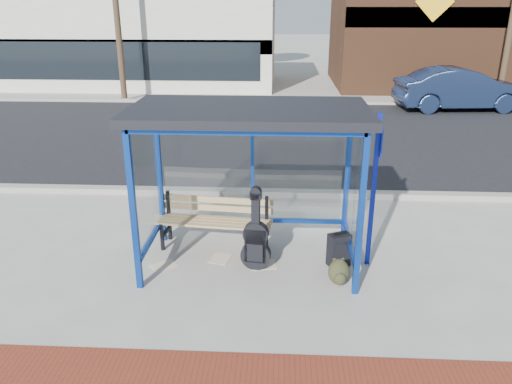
# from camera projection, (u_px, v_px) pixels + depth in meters

# --- Properties ---
(ground) EXTENTS (120.00, 120.00, 0.00)m
(ground) POSITION_uv_depth(u_px,v_px,m) (250.00, 263.00, 7.66)
(ground) COLOR #B2ADA0
(ground) RESTS_ON ground
(brick_paver_strip) EXTENTS (60.00, 1.00, 0.01)m
(brick_paver_strip) POSITION_uv_depth(u_px,v_px,m) (234.00, 384.00, 5.23)
(brick_paver_strip) COLOR maroon
(brick_paver_strip) RESTS_ON ground
(curb_near) EXTENTS (60.00, 0.25, 0.12)m
(curb_near) POSITION_uv_depth(u_px,v_px,m) (259.00, 193.00, 10.35)
(curb_near) COLOR gray
(curb_near) RESTS_ON ground
(street_asphalt) EXTENTS (60.00, 10.00, 0.00)m
(street_asphalt) POSITION_uv_depth(u_px,v_px,m) (266.00, 135.00, 15.13)
(street_asphalt) COLOR black
(street_asphalt) RESTS_ON ground
(curb_far) EXTENTS (60.00, 0.25, 0.12)m
(curb_far) POSITION_uv_depth(u_px,v_px,m) (271.00, 102.00, 19.87)
(curb_far) COLOR gray
(curb_far) RESTS_ON ground
(far_sidewalk) EXTENTS (60.00, 4.00, 0.01)m
(far_sidewalk) POSITION_uv_depth(u_px,v_px,m) (272.00, 95.00, 21.66)
(far_sidewalk) COLOR #B2ADA0
(far_sidewalk) RESTS_ON ground
(bus_shelter) EXTENTS (3.30, 1.80, 2.42)m
(bus_shelter) POSITION_uv_depth(u_px,v_px,m) (249.00, 131.00, 6.99)
(bus_shelter) COLOR navy
(bus_shelter) RESTS_ON ground
(storefront_white) EXTENTS (18.00, 6.04, 4.00)m
(storefront_white) POSITION_uv_depth(u_px,v_px,m) (88.00, 41.00, 24.18)
(storefront_white) COLOR silver
(storefront_white) RESTS_ON ground
(storefront_brown) EXTENTS (10.00, 7.08, 6.40)m
(storefront_brown) POSITION_uv_depth(u_px,v_px,m) (444.00, 15.00, 23.40)
(storefront_brown) COLOR #59331E
(storefront_brown) RESTS_ON ground
(bench) EXTENTS (1.88, 0.62, 0.87)m
(bench) POSITION_uv_depth(u_px,v_px,m) (215.00, 218.00, 8.04)
(bench) COLOR black
(bench) RESTS_ON ground
(guitar_bag) EXTENTS (0.46, 0.18, 1.23)m
(guitar_bag) POSITION_uv_depth(u_px,v_px,m) (256.00, 241.00, 7.37)
(guitar_bag) COLOR black
(guitar_bag) RESTS_ON ground
(suitcase) EXTENTS (0.38, 0.32, 0.57)m
(suitcase) POSITION_uv_depth(u_px,v_px,m) (339.00, 250.00, 7.52)
(suitcase) COLOR black
(suitcase) RESTS_ON ground
(backpack) EXTENTS (0.33, 0.30, 0.37)m
(backpack) POSITION_uv_depth(u_px,v_px,m) (339.00, 273.00, 7.05)
(backpack) COLOR #292A17
(backpack) RESTS_ON ground
(sign_post) EXTENTS (0.10, 0.29, 2.34)m
(sign_post) POSITION_uv_depth(u_px,v_px,m) (375.00, 183.00, 7.20)
(sign_post) COLOR #0C1A8E
(sign_post) RESTS_ON ground
(newspaper_a) EXTENTS (0.47, 0.46, 0.01)m
(newspaper_a) POSITION_uv_depth(u_px,v_px,m) (164.00, 266.00, 7.59)
(newspaper_a) COLOR white
(newspaper_a) RESTS_ON ground
(newspaper_b) EXTENTS (0.36, 0.42, 0.01)m
(newspaper_b) POSITION_uv_depth(u_px,v_px,m) (220.00, 259.00, 7.81)
(newspaper_b) COLOR white
(newspaper_b) RESTS_ON ground
(newspaper_c) EXTENTS (0.45, 0.39, 0.01)m
(newspaper_c) POSITION_uv_depth(u_px,v_px,m) (263.00, 265.00, 7.62)
(newspaper_c) COLOR white
(newspaper_c) RESTS_ON ground
(parked_car) EXTENTS (4.83, 2.04, 1.55)m
(parked_car) POSITION_uv_depth(u_px,v_px,m) (461.00, 89.00, 18.38)
(parked_car) COLOR #172442
(parked_car) RESTS_ON ground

